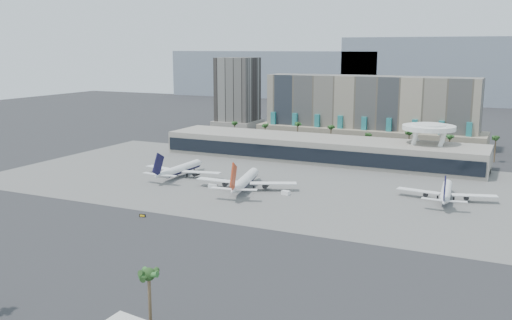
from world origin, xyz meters
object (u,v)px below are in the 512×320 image
at_px(airliner_right, 446,192).
at_px(taxiway_sign, 143,216).
at_px(airliner_left, 180,169).
at_px(airliner_centre, 245,181).
at_px(service_vehicle_b, 286,193).
at_px(service_vehicle_a, 213,186).

distance_m(airliner_right, taxiway_sign, 117.06).
height_order(airliner_left, airliner_centre, airliner_centre).
relative_size(airliner_left, service_vehicle_b, 12.45).
bearing_deg(service_vehicle_a, airliner_right, -1.97).
bearing_deg(airliner_left, service_vehicle_a, -27.59).
height_order(service_vehicle_a, taxiway_sign, service_vehicle_a).
xyz_separation_m(airliner_left, service_vehicle_b, (57.20, -9.91, -2.74)).
xyz_separation_m(airliner_centre, airliner_right, (79.08, 18.13, -0.50)).
xyz_separation_m(service_vehicle_a, taxiway_sign, (-1.76, -47.42, -0.41)).
relative_size(airliner_left, taxiway_sign, 17.03).
xyz_separation_m(airliner_right, taxiway_sign, (-94.30, -69.30, -2.90)).
bearing_deg(service_vehicle_b, airliner_centre, -171.42).
relative_size(airliner_centre, airliner_right, 1.13).
distance_m(airliner_left, airliner_right, 117.74).
bearing_deg(airliner_centre, service_vehicle_a, -177.10).
xyz_separation_m(airliner_centre, service_vehicle_a, (-13.46, -3.74, -2.99)).
distance_m(airliner_centre, service_vehicle_b, 19.12).
height_order(airliner_left, airliner_right, airliner_left).
xyz_separation_m(airliner_left, airliner_right, (117.41, 8.77, -0.15)).
bearing_deg(taxiway_sign, airliner_centre, 64.12).
xyz_separation_m(airliner_centre, service_vehicle_b, (18.87, -0.54, -3.09)).
bearing_deg(service_vehicle_b, taxiway_sign, -113.73).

